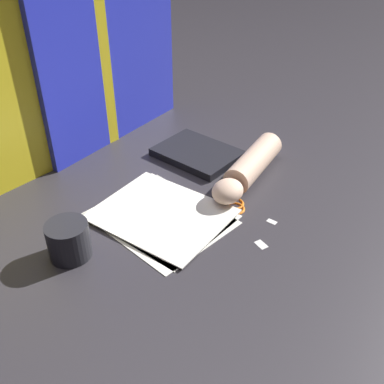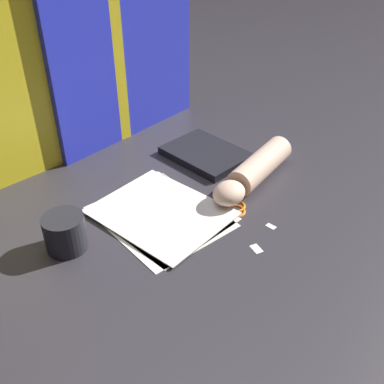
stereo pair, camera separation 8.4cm
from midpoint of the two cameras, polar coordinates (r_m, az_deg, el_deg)
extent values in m
plane|color=#2D2B30|center=(1.16, -3.96, -1.44)|extent=(6.00, 6.00, 0.00)
cube|color=yellow|center=(1.24, -23.31, 12.30)|extent=(0.60, 0.03, 0.53)
cube|color=#2833D1|center=(1.40, -11.95, 17.47)|extent=(0.55, 0.06, 0.57)
cube|color=white|center=(1.12, -6.06, -3.05)|extent=(0.26, 0.31, 0.00)
cube|color=white|center=(1.11, -6.19, -3.25)|extent=(0.28, 0.33, 0.00)
cube|color=white|center=(1.12, -6.07, -2.83)|extent=(0.28, 0.33, 0.00)
cube|color=black|center=(1.35, -1.11, 4.89)|extent=(0.18, 0.24, 0.02)
sphere|color=silver|center=(1.15, 1.85, -1.71)|extent=(0.01, 0.01, 0.01)
cylinder|color=silver|center=(1.13, -0.68, -2.29)|extent=(0.10, 0.06, 0.01)
torus|color=orange|center=(1.16, 3.27, -1.38)|extent=(0.07, 0.07, 0.01)
cylinder|color=silver|center=(1.16, -0.67, -1.15)|extent=(0.04, 0.10, 0.01)
torus|color=orange|center=(1.14, 3.32, -2.03)|extent=(0.07, 0.07, 0.01)
cylinder|color=beige|center=(1.27, 5.99, 3.79)|extent=(0.25, 0.11, 0.07)
ellipsoid|color=beige|center=(1.14, 2.44, 0.06)|extent=(0.10, 0.09, 0.06)
cube|color=white|center=(1.04, 6.41, -6.77)|extent=(0.03, 0.03, 0.00)
cube|color=white|center=(1.11, 7.97, -3.80)|extent=(0.01, 0.02, 0.00)
cylinder|color=#232328|center=(1.03, -17.70, -5.93)|extent=(0.09, 0.09, 0.08)
camera|label=1|loc=(0.04, -92.21, -1.52)|focal=42.00mm
camera|label=2|loc=(0.04, 87.79, 1.52)|focal=42.00mm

